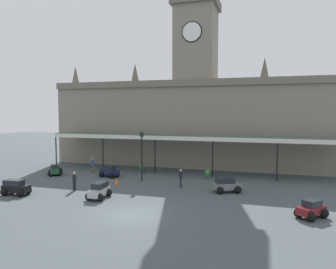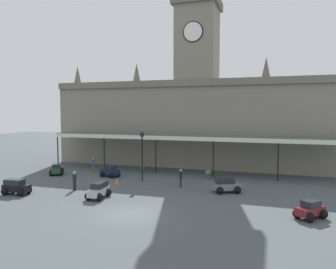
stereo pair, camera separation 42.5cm
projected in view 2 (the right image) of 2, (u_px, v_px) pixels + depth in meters
ground_plane at (129, 214)px, 21.77m from camera, size 140.00×140.00×0.00m
station_building at (197, 115)px, 40.71m from camera, size 36.77×5.80×20.68m
entrance_canopy at (187, 136)px, 36.01m from camera, size 32.57×3.26×4.29m
car_silver_estate at (99, 191)px, 25.73m from camera, size 1.61×2.29×1.27m
car_black_estate at (16, 188)px, 26.89m from camera, size 2.31×1.64×1.27m
car_navy_sedan at (110, 172)px, 34.07m from camera, size 2.18×1.77×1.19m
car_grey_estate at (227, 186)px, 27.44m from camera, size 2.43×2.13×1.27m
car_green_sedan at (56, 170)px, 35.25m from camera, size 2.12×2.25×1.19m
car_maroon_sedan at (310, 211)px, 20.82m from camera, size 2.20×2.23×1.19m
pedestrian_beside_cars at (94, 164)px, 36.70m from camera, size 0.36×0.34×1.67m
pedestrian_near_entrance at (75, 180)px, 28.27m from camera, size 0.36×0.34×1.67m
pedestrian_crossing_forecourt at (181, 177)px, 29.34m from camera, size 0.34×0.38×1.67m
victorian_lamppost at (142, 150)px, 31.80m from camera, size 0.30×0.30×5.02m
traffic_cone at (117, 181)px, 30.65m from camera, size 0.40×0.40×0.57m
planter_near_kerb at (143, 168)px, 36.49m from camera, size 0.60×0.60×0.96m
planter_forecourt_centre at (208, 174)px, 32.93m from camera, size 0.60×0.60×0.96m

